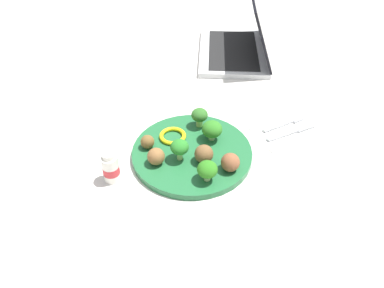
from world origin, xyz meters
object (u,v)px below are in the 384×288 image
(fork, at_px, (285,123))
(meatball_mid_left, at_px, (230,162))
(yogurt_bottle, at_px, (111,168))
(laptop, at_px, (240,44))
(broccoli_floret_mid_left, at_px, (180,147))
(plate, at_px, (192,153))
(meatball_back_right, at_px, (204,154))
(knife, at_px, (294,131))
(meatball_front_left, at_px, (147,142))
(broccoli_floret_far_rim, at_px, (200,116))
(pepper_ring_front_left, at_px, (173,136))
(napkin, at_px, (287,129))
(meatball_near_rim, at_px, (157,157))
(broccoli_floret_center, at_px, (212,129))
(broccoli_floret_back_right, at_px, (207,170))

(fork, bearing_deg, meatball_mid_left, -158.88)
(yogurt_bottle, distance_m, laptop, 0.67)
(broccoli_floret_mid_left, bearing_deg, plate, 17.66)
(plate, height_order, meatball_back_right, meatball_back_right)
(fork, height_order, knife, same)
(meatball_front_left, relative_size, laptop, 0.08)
(broccoli_floret_far_rim, xyz_separation_m, meatball_back_right, (-0.05, -0.12, -0.01))
(fork, bearing_deg, meatball_back_right, -172.16)
(meatball_front_left, distance_m, yogurt_bottle, 0.11)
(meatball_back_right, height_order, knife, meatball_back_right)
(pepper_ring_front_left, bearing_deg, meatball_mid_left, -67.76)
(knife, bearing_deg, laptop, 75.39)
(meatball_front_left, relative_size, meatball_back_right, 0.76)
(meatball_mid_left, xyz_separation_m, fork, (0.22, 0.09, -0.03))
(meatball_mid_left, distance_m, pepper_ring_front_left, 0.17)
(plate, distance_m, laptop, 0.53)
(broccoli_floret_far_rim, relative_size, meatball_mid_left, 1.19)
(plate, relative_size, napkin, 1.65)
(meatball_near_rim, xyz_separation_m, laptop, (0.46, 0.37, 0.00))
(broccoli_floret_mid_left, xyz_separation_m, yogurt_bottle, (-0.15, 0.03, -0.02))
(broccoli_floret_far_rim, distance_m, meatball_front_left, 0.15)
(broccoli_floret_mid_left, relative_size, yogurt_bottle, 0.69)
(meatball_mid_left, height_order, meatball_near_rim, meatball_mid_left)
(fork, bearing_deg, yogurt_bottle, 177.40)
(broccoli_floret_mid_left, distance_m, fork, 0.31)
(broccoli_floret_far_rim, distance_m, meatball_mid_left, 0.17)
(meatball_mid_left, relative_size, pepper_ring_front_left, 0.64)
(napkin, bearing_deg, broccoli_floret_mid_left, 177.33)
(meatball_mid_left, xyz_separation_m, meatball_front_left, (-0.13, 0.15, -0.00))
(laptop, bearing_deg, knife, -104.61)
(napkin, height_order, laptop, laptop)
(meatball_back_right, bearing_deg, broccoli_floret_center, 47.09)
(broccoli_floret_center, height_order, meatball_near_rim, broccoli_floret_center)
(plate, distance_m, meatball_front_left, 0.11)
(broccoli_floret_far_rim, height_order, knife, broccoli_floret_far_rim)
(meatball_mid_left, distance_m, meatball_back_right, 0.06)
(meatball_back_right, height_order, laptop, laptop)
(pepper_ring_front_left, relative_size, napkin, 0.38)
(meatball_front_left, bearing_deg, broccoli_floret_center, -16.76)
(meatball_near_rim, relative_size, laptop, 0.10)
(broccoli_floret_far_rim, xyz_separation_m, laptop, (0.31, 0.30, -0.01))
(knife, bearing_deg, fork, 87.69)
(meatball_near_rim, bearing_deg, meatball_front_left, 86.45)
(broccoli_floret_center, xyz_separation_m, broccoli_floret_mid_left, (-0.10, -0.03, 0.00))
(broccoli_floret_far_rim, bearing_deg, broccoli_floret_center, -89.14)
(broccoli_floret_back_right, bearing_deg, meatball_mid_left, 3.52)
(broccoli_floret_back_right, distance_m, knife, 0.29)
(meatball_front_left, height_order, napkin, meatball_front_left)
(broccoli_floret_center, height_order, laptop, laptop)
(meatball_mid_left, bearing_deg, broccoli_floret_mid_left, 135.27)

